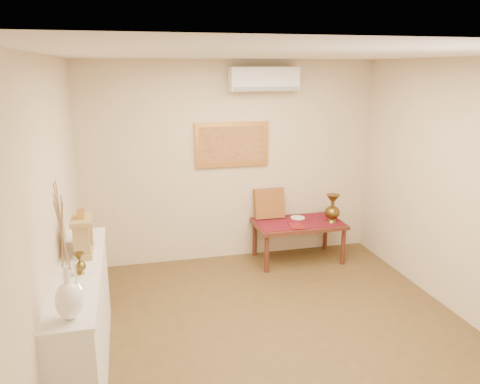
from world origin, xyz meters
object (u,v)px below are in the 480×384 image
object	(u,v)px
white_vase	(64,252)
wooden_chest	(82,232)
low_table	(298,227)
display_ledge	(83,320)
mantel_clock	(83,235)
brass_urn_tall	(333,205)

from	to	relation	value
white_vase	wooden_chest	xyz separation A→B (m)	(-0.02, 1.39, -0.35)
wooden_chest	low_table	bearing A→B (deg)	26.43
wooden_chest	display_ledge	bearing A→B (deg)	-90.00
wooden_chest	mantel_clock	bearing A→B (deg)	-83.17
display_ledge	low_table	distance (m)	3.27
wooden_chest	white_vase	bearing A→B (deg)	-89.07
brass_urn_tall	wooden_chest	world-z (taller)	wooden_chest
display_ledge	mantel_clock	xyz separation A→B (m)	(0.03, 0.30, 0.66)
display_ledge	mantel_clock	bearing A→B (deg)	84.48
white_vase	low_table	world-z (taller)	white_vase
low_table	white_vase	bearing A→B (deg)	-134.24
mantel_clock	low_table	distance (m)	3.15
white_vase	wooden_chest	distance (m)	1.44
mantel_clock	wooden_chest	distance (m)	0.25
mantel_clock	low_table	bearing A→B (deg)	30.77
mantel_clock	wooden_chest	world-z (taller)	mantel_clock
brass_urn_tall	mantel_clock	world-z (taller)	mantel_clock
brass_urn_tall	low_table	world-z (taller)	brass_urn_tall
brass_urn_tall	display_ledge	bearing A→B (deg)	-150.46
mantel_clock	wooden_chest	bearing A→B (deg)	96.83
display_ledge	wooden_chest	size ratio (longest dim) A/B	8.28
display_ledge	low_table	bearing A→B (deg)	35.10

